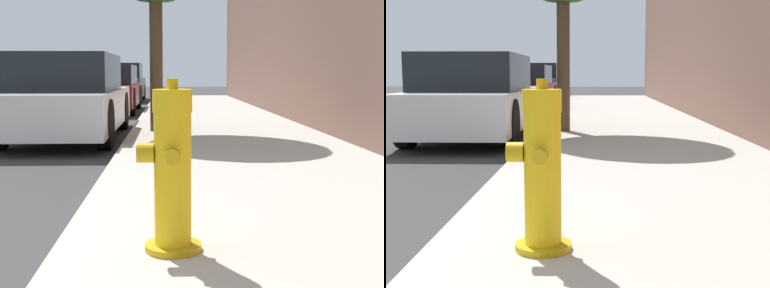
# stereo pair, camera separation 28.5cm
# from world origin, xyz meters

# --- Properties ---
(sidewalk_slab) EXTENTS (3.10, 40.00, 0.13)m
(sidewalk_slab) POSITION_xyz_m (3.70, 0.00, 0.06)
(sidewalk_slab) COLOR #B7B2A8
(sidewalk_slab) RESTS_ON ground_plane
(fire_hydrant) EXTENTS (0.34, 0.35, 0.92)m
(fire_hydrant) POSITION_xyz_m (2.80, -0.09, 0.55)
(fire_hydrant) COLOR #C39C11
(fire_hydrant) RESTS_ON sidewalk_slab
(parked_car_near) EXTENTS (1.70, 4.47, 1.38)m
(parked_car_near) POSITION_xyz_m (1.14, 6.01, 0.67)
(parked_car_near) COLOR silver
(parked_car_near) RESTS_ON ground_plane
(parked_car_mid) EXTENTS (1.74, 4.37, 1.29)m
(parked_car_mid) POSITION_xyz_m (1.06, 12.06, 0.64)
(parked_car_mid) COLOR maroon
(parked_car_mid) RESTS_ON ground_plane
(parked_car_far) EXTENTS (1.73, 4.16, 1.45)m
(parked_car_far) POSITION_xyz_m (0.94, 18.08, 0.69)
(parked_car_far) COLOR #4C5156
(parked_car_far) RESTS_ON ground_plane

